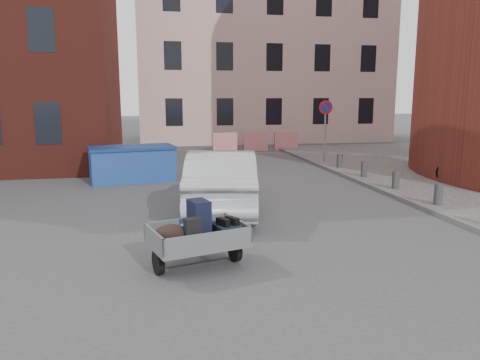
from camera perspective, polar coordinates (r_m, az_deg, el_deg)
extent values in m
plane|color=#38383A|center=(10.25, -2.24, -6.67)|extent=(120.00, 120.00, 0.00)
cube|color=#C9A09B|center=(32.81, 2.36, 17.34)|extent=(16.00, 8.00, 14.00)
cylinder|color=gray|center=(20.66, 10.31, 5.80)|extent=(0.07, 0.07, 2.60)
cylinder|color=red|center=(20.58, 10.42, 8.71)|extent=(0.60, 0.03, 0.60)
cylinder|color=navy|center=(20.57, 10.44, 8.71)|extent=(0.44, 0.03, 0.44)
cylinder|color=#3A3A3D|center=(13.47, 23.01, -1.64)|extent=(0.22, 0.22, 0.55)
cylinder|color=#3A3A3D|center=(15.30, 18.45, 0.01)|extent=(0.22, 0.22, 0.55)
cylinder|color=#3A3A3D|center=(17.22, 14.88, 1.30)|extent=(0.22, 0.22, 0.55)
cylinder|color=#3A3A3D|center=(19.20, 12.04, 2.32)|extent=(0.22, 0.22, 0.55)
cube|color=red|center=(25.13, -1.85, 4.64)|extent=(1.30, 0.18, 1.00)
cube|color=red|center=(25.46, 1.94, 4.71)|extent=(1.30, 0.18, 1.00)
cube|color=red|center=(25.89, 5.62, 4.76)|extent=(1.30, 0.18, 1.00)
cylinder|color=black|center=(8.12, -9.94, -9.83)|extent=(0.22, 0.45, 0.44)
cylinder|color=black|center=(8.61, -0.64, -8.47)|extent=(0.22, 0.45, 0.44)
cube|color=slate|center=(8.26, -5.17, -7.59)|extent=(1.84, 1.50, 0.08)
cube|color=slate|center=(7.97, -10.45, -7.05)|extent=(0.34, 1.07, 0.28)
cube|color=slate|center=(8.51, -0.28, -5.74)|extent=(0.34, 1.07, 0.28)
cube|color=slate|center=(8.68, -6.49, -5.48)|extent=(1.55, 0.48, 0.28)
cube|color=slate|center=(7.74, -3.72, -7.42)|extent=(1.55, 0.48, 0.28)
cube|color=slate|center=(9.09, -7.28, -6.36)|extent=(0.27, 0.70, 0.06)
cube|color=black|center=(8.21, -5.02, -4.86)|extent=(0.41, 0.51, 0.70)
cube|color=black|center=(8.31, -1.71, -6.25)|extent=(0.55, 0.69, 0.25)
ellipsoid|color=black|center=(7.99, -8.41, -6.64)|extent=(0.68, 0.51, 0.36)
cube|color=black|center=(7.89, -5.75, -6.33)|extent=(0.32, 0.25, 0.48)
ellipsoid|color=blue|center=(8.51, -6.38, -5.95)|extent=(0.43, 0.39, 0.24)
cube|color=black|center=(8.19, -2.08, -5.13)|extent=(0.23, 0.29, 0.13)
cube|color=black|center=(8.26, -0.94, -4.98)|extent=(0.23, 0.29, 0.13)
cube|color=#21469D|center=(16.89, -13.00, 1.80)|extent=(3.04, 1.90, 1.13)
cube|color=navy|center=(16.81, -13.09, 3.87)|extent=(3.15, 2.01, 0.09)
imported|color=#A1A4A8|center=(12.24, -2.24, -0.02)|extent=(2.49, 5.05, 1.59)
imported|color=black|center=(17.59, 25.11, 1.52)|extent=(1.86, 0.79, 0.95)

